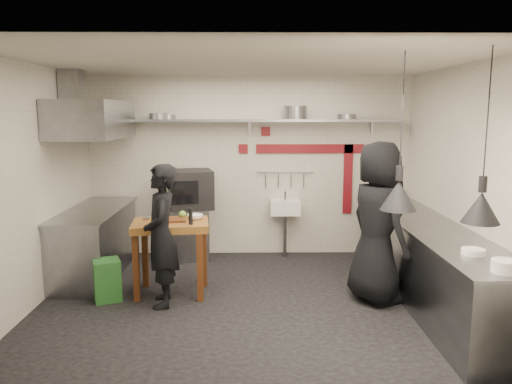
{
  "coord_description": "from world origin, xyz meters",
  "views": [
    {
      "loc": [
        0.0,
        -5.7,
        2.26
      ],
      "look_at": [
        0.08,
        0.3,
        1.28
      ],
      "focal_mm": 35.0,
      "sensor_mm": 36.0,
      "label": 1
    }
  ],
  "objects_px": {
    "oven_stand": "(188,233)",
    "chef_left": "(161,236)",
    "combi_oven": "(191,189)",
    "green_bin": "(107,280)",
    "chef_right": "(378,222)",
    "prep_table": "(171,258)"
  },
  "relations": [
    {
      "from": "oven_stand",
      "to": "chef_left",
      "type": "relative_size",
      "value": 0.48
    },
    {
      "from": "combi_oven",
      "to": "green_bin",
      "type": "height_order",
      "value": "combi_oven"
    },
    {
      "from": "combi_oven",
      "to": "chef_left",
      "type": "relative_size",
      "value": 0.38
    },
    {
      "from": "chef_left",
      "to": "oven_stand",
      "type": "bearing_deg",
      "value": 168.47
    },
    {
      "from": "green_bin",
      "to": "chef_right",
      "type": "height_order",
      "value": "chef_right"
    },
    {
      "from": "chef_right",
      "to": "oven_stand",
      "type": "bearing_deg",
      "value": 34.14
    },
    {
      "from": "oven_stand",
      "to": "chef_right",
      "type": "height_order",
      "value": "chef_right"
    },
    {
      "from": "combi_oven",
      "to": "prep_table",
      "type": "bearing_deg",
      "value": -105.79
    },
    {
      "from": "oven_stand",
      "to": "green_bin",
      "type": "xyz_separation_m",
      "value": [
        -0.76,
        -1.73,
        -0.15
      ]
    },
    {
      "from": "combi_oven",
      "to": "chef_right",
      "type": "bearing_deg",
      "value": -48.59
    },
    {
      "from": "combi_oven",
      "to": "prep_table",
      "type": "distance_m",
      "value": 1.62
    },
    {
      "from": "green_bin",
      "to": "chef_right",
      "type": "distance_m",
      "value": 3.31
    },
    {
      "from": "green_bin",
      "to": "prep_table",
      "type": "distance_m",
      "value": 0.8
    },
    {
      "from": "oven_stand",
      "to": "chef_right",
      "type": "distance_m",
      "value": 3.09
    },
    {
      "from": "green_bin",
      "to": "chef_right",
      "type": "bearing_deg",
      "value": -0.6
    },
    {
      "from": "green_bin",
      "to": "prep_table",
      "type": "relative_size",
      "value": 0.54
    },
    {
      "from": "combi_oven",
      "to": "prep_table",
      "type": "height_order",
      "value": "combi_oven"
    },
    {
      "from": "combi_oven",
      "to": "prep_table",
      "type": "xyz_separation_m",
      "value": [
        -0.08,
        -1.49,
        -0.63
      ]
    },
    {
      "from": "green_bin",
      "to": "chef_left",
      "type": "height_order",
      "value": "chef_left"
    },
    {
      "from": "prep_table",
      "to": "chef_left",
      "type": "xyz_separation_m",
      "value": [
        -0.05,
        -0.36,
        0.37
      ]
    },
    {
      "from": "oven_stand",
      "to": "prep_table",
      "type": "distance_m",
      "value": 1.52
    },
    {
      "from": "oven_stand",
      "to": "green_bin",
      "type": "distance_m",
      "value": 1.9
    }
  ]
}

